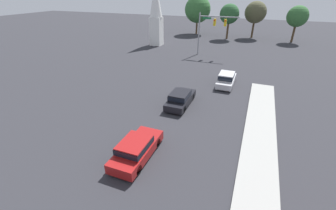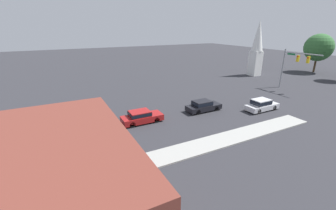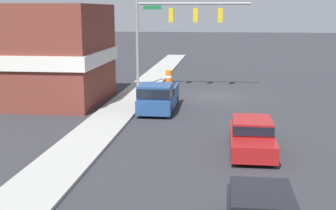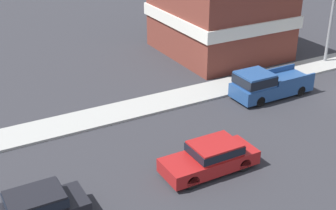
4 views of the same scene
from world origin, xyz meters
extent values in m
plane|color=#2D2D33|center=(0.00, 0.00, 0.00)|extent=(200.00, 200.00, 0.00)
cube|color=#9E9E99|center=(5.70, 0.00, 0.07)|extent=(2.40, 60.00, 0.14)
cylinder|color=gray|center=(6.03, -2.50, 3.56)|extent=(0.22, 0.22, 7.11)
cylinder|color=gray|center=(1.73, -2.50, 6.61)|extent=(8.61, 0.18, 0.18)
cube|color=gold|center=(3.38, -2.50, 5.75)|extent=(0.36, 0.36, 1.05)
sphere|color=red|center=(3.38, -2.70, 6.06)|extent=(0.22, 0.22, 0.22)
cube|color=gold|center=(1.53, -2.50, 5.75)|extent=(0.36, 0.36, 1.05)
sphere|color=red|center=(1.53, -2.70, 6.06)|extent=(0.22, 0.22, 0.22)
cube|color=gold|center=(-0.33, -2.50, 5.75)|extent=(0.36, 0.36, 1.05)
sphere|color=red|center=(-0.33, -2.70, 6.06)|extent=(0.22, 0.22, 0.22)
cube|color=#196B38|center=(4.83, -2.50, 6.32)|extent=(1.40, 0.04, 0.30)
cylinder|color=black|center=(-2.79, 14.82, 0.33)|extent=(0.22, 0.66, 0.66)
cylinder|color=black|center=(-1.15, 14.82, 0.33)|extent=(0.22, 0.66, 0.66)
cylinder|color=black|center=(-2.79, 11.92, 0.33)|extent=(0.22, 0.66, 0.66)
cylinder|color=black|center=(-1.15, 11.92, 0.33)|extent=(0.22, 0.66, 0.66)
cube|color=maroon|center=(-1.97, 13.37, 0.52)|extent=(1.86, 4.68, 0.68)
cube|color=maroon|center=(-1.97, 13.09, 1.15)|extent=(1.72, 2.24, 0.56)
cube|color=black|center=(-1.97, 13.09, 1.15)|extent=(1.73, 2.33, 0.39)
cylinder|color=black|center=(-0.97, 20.38, 0.33)|extent=(0.22, 0.66, 0.66)
cube|color=black|center=(-1.76, 21.53, 1.11)|extent=(1.66, 2.22, 0.59)
cube|color=black|center=(-1.76, 21.53, 1.11)|extent=(1.67, 2.31, 0.41)
cylinder|color=black|center=(2.40, 6.75, 0.33)|extent=(0.22, 0.66, 0.66)
cylinder|color=black|center=(4.19, 6.75, 0.33)|extent=(0.22, 0.66, 0.66)
cylinder|color=black|center=(2.40, 3.44, 0.33)|extent=(0.22, 0.66, 0.66)
cylinder|color=black|center=(4.19, 3.44, 0.33)|extent=(0.22, 0.66, 0.66)
cube|color=navy|center=(3.29, 5.09, 0.61)|extent=(2.01, 5.35, 0.85)
cube|color=navy|center=(3.29, 6.55, 1.43)|extent=(1.91, 2.03, 0.80)
cube|color=black|center=(3.29, 6.55, 1.43)|extent=(1.93, 2.11, 0.56)
cube|color=navy|center=(2.35, 3.93, 1.21)|extent=(0.12, 3.01, 0.35)
cube|color=navy|center=(4.24, 3.93, 1.21)|extent=(0.12, 3.01, 0.35)
cylinder|color=orange|center=(3.90, -5.42, 0.57)|extent=(0.55, 0.55, 1.14)
cylinder|color=white|center=(3.90, -5.42, 0.63)|extent=(0.56, 0.56, 0.20)
cube|color=brown|center=(11.98, 3.27, 3.26)|extent=(9.17, 8.15, 6.51)
cube|color=silver|center=(11.98, 3.27, 3.05)|extent=(9.47, 8.45, 0.90)
camera|label=1|loc=(4.40, 2.99, 10.17)|focal=24.00mm
camera|label=2|loc=(20.32, 5.02, 10.43)|focal=24.00mm
camera|label=3|loc=(-0.67, 33.43, 6.14)|focal=50.00mm
camera|label=4|loc=(-17.47, 24.20, 12.59)|focal=50.00mm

